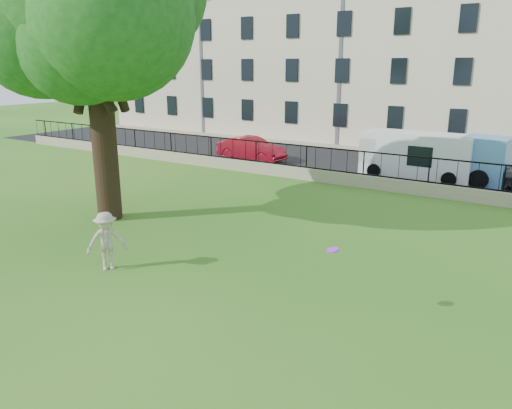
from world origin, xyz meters
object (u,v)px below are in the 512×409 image
Objects in this scene: frisbee at (333,250)px; red_sedan at (251,149)px; tree at (92,3)px; white_van at (417,156)px; man at (106,241)px.

frisbee is 19.52m from red_sedan.
tree reaches higher than frisbee.
white_van is (9.69, 0.59, 0.44)m from red_sedan.
red_sedan is 0.78× the size of white_van.
man is (3.89, -3.47, -6.78)m from tree.
tree is 8.55m from man.
frisbee is (10.39, -2.66, -5.96)m from tree.
frisbee is 0.06× the size of red_sedan.
red_sedan is 9.72m from white_van.
tree is at bearing 85.66° from man.
frisbee is 0.05× the size of white_van.
frisbee is at bearing -139.55° from red_sedan.
tree is 6.66× the size of man.
tree is 14.48m from red_sedan.
tree is at bearing 165.62° from frisbee.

